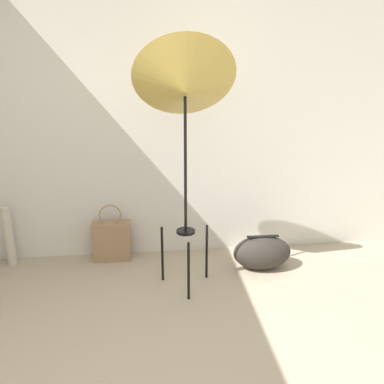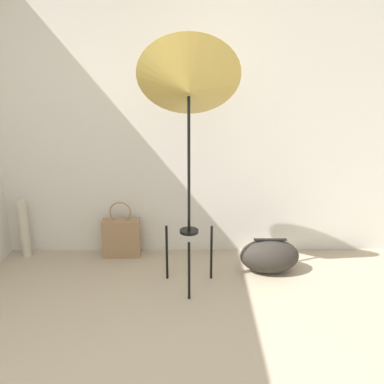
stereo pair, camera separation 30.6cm
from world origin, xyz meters
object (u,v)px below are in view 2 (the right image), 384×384
object	(u,v)px
tote_bag	(122,237)
duffel_bag	(269,256)
photo_umbrella	(189,87)
paper_roll	(24,229)

from	to	relation	value
tote_bag	duffel_bag	xyz separation A→B (m)	(1.27, -0.30, -0.04)
photo_umbrella	paper_roll	xyz separation A→B (m)	(-1.47, 0.53, -1.28)
photo_umbrella	duffel_bag	distance (m)	1.56
duffel_bag	photo_umbrella	bearing A→B (deg)	-162.21
tote_bag	paper_roll	world-z (taller)	paper_roll
photo_umbrella	duffel_bag	xyz separation A→B (m)	(0.67, 0.21, -1.39)
tote_bag	photo_umbrella	bearing A→B (deg)	-40.63
tote_bag	duffel_bag	size ratio (longest dim) A/B	1.05
photo_umbrella	tote_bag	xyz separation A→B (m)	(-0.60, 0.52, -1.36)
tote_bag	paper_roll	size ratio (longest dim) A/B	0.98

